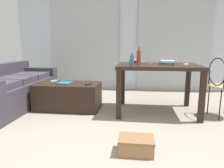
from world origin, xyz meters
name	(u,v)px	position (x,y,z in m)	size (l,w,h in m)	color
ground_plane	(121,117)	(0.00, 1.27, 0.00)	(8.01, 8.01, 0.00)	gray
wall_back	(128,36)	(0.00, 3.34, 1.28)	(5.43, 0.10, 2.55)	silver
curtains	(128,41)	(0.00, 3.25, 1.15)	(3.71, 0.03, 2.30)	#B2B7BC
couch	(11,89)	(-1.92, 1.58, 0.30)	(0.84, 1.93, 0.73)	#38333D
coffee_table	(68,96)	(-0.90, 1.57, 0.22)	(1.03, 0.55, 0.43)	black
craft_table	(157,71)	(0.53, 1.59, 0.65)	(1.22, 0.89, 0.76)	black
wire_chair	(221,81)	(1.42, 1.47, 0.54)	(0.41, 0.43, 0.87)	tan
bottle_near	(132,60)	(0.15, 1.34, 0.83)	(0.06, 0.06, 0.18)	teal
bottle_far	(139,57)	(0.24, 1.50, 0.86)	(0.06, 0.06, 0.26)	#99332D
bowl	(133,61)	(0.16, 1.77, 0.80)	(0.14, 0.14, 0.08)	#9E3833
book_stack	(167,62)	(0.67, 1.59, 0.79)	(0.23, 0.30, 0.06)	#4C4C51
tv_remote_on_table	(186,64)	(0.93, 1.52, 0.77)	(0.04, 0.15, 0.02)	#B7B7B2
scissors	(152,63)	(0.47, 1.80, 0.76)	(0.10, 0.10, 0.00)	#9EA0A5
tv_remote_primary	(89,84)	(-0.53, 1.49, 0.44)	(0.04, 0.14, 0.02)	#232326
tv_remote_secondary	(54,81)	(-1.20, 1.71, 0.44)	(0.04, 0.15, 0.02)	#B7B7B2
magazine	(65,83)	(-0.95, 1.56, 0.44)	(0.22, 0.22, 0.02)	#1E668C
shoebox	(136,145)	(0.23, 0.28, 0.08)	(0.34, 0.24, 0.16)	#996B47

